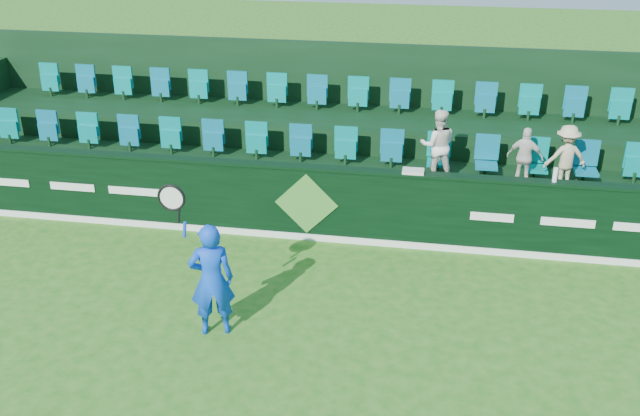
% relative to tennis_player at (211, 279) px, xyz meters
% --- Properties ---
extents(ground, '(60.00, 60.00, 0.00)m').
position_rel_tennis_player_xyz_m(ground, '(0.75, -0.96, -0.85)').
color(ground, '#226417').
rests_on(ground, ground).
extents(sponsor_hoarding, '(16.00, 0.25, 1.35)m').
position_rel_tennis_player_xyz_m(sponsor_hoarding, '(0.75, 3.04, -0.17)').
color(sponsor_hoarding, black).
rests_on(sponsor_hoarding, ground).
extents(stand_tier_front, '(16.00, 2.00, 0.80)m').
position_rel_tennis_player_xyz_m(stand_tier_front, '(0.75, 4.14, -0.45)').
color(stand_tier_front, black).
rests_on(stand_tier_front, ground).
extents(stand_tier_back, '(16.00, 1.80, 1.30)m').
position_rel_tennis_player_xyz_m(stand_tier_back, '(0.75, 6.04, -0.20)').
color(stand_tier_back, black).
rests_on(stand_tier_back, ground).
extents(stand_rear, '(16.00, 4.10, 2.60)m').
position_rel_tennis_player_xyz_m(stand_rear, '(0.75, 6.48, 0.37)').
color(stand_rear, black).
rests_on(stand_rear, ground).
extents(seat_row_front, '(13.50, 0.50, 0.60)m').
position_rel_tennis_player_xyz_m(seat_row_front, '(0.75, 4.54, 0.25)').
color(seat_row_front, '#017D79').
rests_on(seat_row_front, stand_tier_front).
extents(seat_row_back, '(13.50, 0.50, 0.60)m').
position_rel_tennis_player_xyz_m(seat_row_back, '(0.75, 6.34, 0.75)').
color(seat_row_back, '#017D79').
rests_on(seat_row_back, stand_tier_back).
extents(tennis_player, '(0.98, 0.57, 2.26)m').
position_rel_tennis_player_xyz_m(tennis_player, '(0.00, 0.00, 0.00)').
color(tennis_player, blue).
rests_on(tennis_player, ground).
extents(spectator_left, '(0.69, 0.57, 1.31)m').
position_rel_tennis_player_xyz_m(spectator_left, '(2.89, 4.16, 0.61)').
color(spectator_left, white).
rests_on(spectator_left, stand_tier_front).
extents(spectator_middle, '(0.67, 0.40, 1.06)m').
position_rel_tennis_player_xyz_m(spectator_middle, '(4.41, 4.16, 0.48)').
color(spectator_middle, silver).
rests_on(spectator_middle, stand_tier_front).
extents(spectator_right, '(0.82, 0.59, 1.15)m').
position_rel_tennis_player_xyz_m(spectator_right, '(5.09, 4.16, 0.53)').
color(spectator_right, '#C2B589').
rests_on(spectator_right, stand_tier_front).
extents(towel, '(0.35, 0.23, 0.05)m').
position_rel_tennis_player_xyz_m(towel, '(2.52, 3.04, 0.53)').
color(towel, silver).
rests_on(towel, sponsor_hoarding).
extents(drinks_bottle, '(0.07, 0.07, 0.24)m').
position_rel_tennis_player_xyz_m(drinks_bottle, '(4.76, 3.04, 0.62)').
color(drinks_bottle, white).
rests_on(drinks_bottle, sponsor_hoarding).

